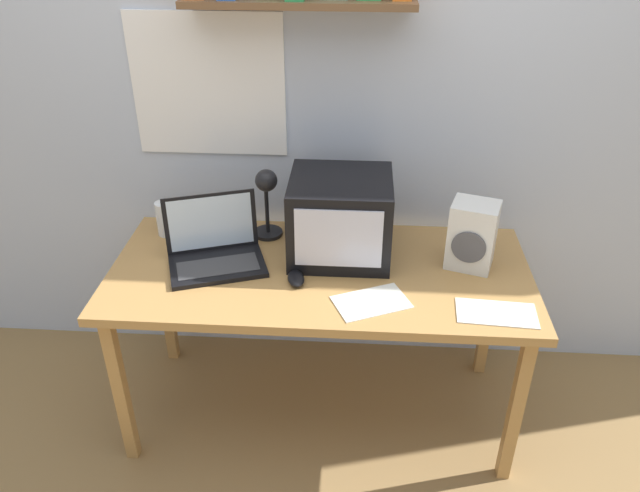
# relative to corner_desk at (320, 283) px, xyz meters

# --- Properties ---
(ground_plane) EXTENTS (12.00, 12.00, 0.00)m
(ground_plane) POSITION_rel_corner_desk_xyz_m (0.00, 0.00, -0.66)
(ground_plane) COLOR olive
(back_wall) EXTENTS (5.60, 0.24, 2.60)m
(back_wall) POSITION_rel_corner_desk_xyz_m (-0.00, 0.47, 0.65)
(back_wall) COLOR silver
(back_wall) RESTS_ON ground_plane
(corner_desk) EXTENTS (1.57, 0.72, 0.72)m
(corner_desk) POSITION_rel_corner_desk_xyz_m (0.00, 0.00, 0.00)
(corner_desk) COLOR #B18045
(corner_desk) RESTS_ON ground_plane
(crt_monitor) EXTENTS (0.38, 0.36, 0.31)m
(crt_monitor) POSITION_rel_corner_desk_xyz_m (0.07, 0.12, 0.22)
(crt_monitor) COLOR black
(crt_monitor) RESTS_ON corner_desk
(laptop) EXTENTS (0.41, 0.36, 0.24)m
(laptop) POSITION_rel_corner_desk_xyz_m (-0.40, 0.03, 0.12)
(laptop) COLOR black
(laptop) RESTS_ON corner_desk
(desk_lamp) EXTENTS (0.12, 0.15, 0.31)m
(desk_lamp) POSITION_rel_corner_desk_xyz_m (-0.22, 0.21, 0.26)
(desk_lamp) COLOR black
(desk_lamp) RESTS_ON corner_desk
(juice_glass) EXTENTS (0.07, 0.07, 0.14)m
(juice_glass) POSITION_rel_corner_desk_xyz_m (-0.64, 0.22, 0.13)
(juice_glass) COLOR white
(juice_glass) RESTS_ON corner_desk
(space_heater) EXTENTS (0.20, 0.18, 0.26)m
(space_heater) POSITION_rel_corner_desk_xyz_m (0.56, 0.07, 0.19)
(space_heater) COLOR silver
(space_heater) RESTS_ON corner_desk
(computer_mouse) EXTENTS (0.08, 0.12, 0.03)m
(computer_mouse) POSITION_rel_corner_desk_xyz_m (-0.08, -0.09, 0.08)
(computer_mouse) COLOR black
(computer_mouse) RESTS_ON corner_desk
(loose_paper_near_monitor) EXTENTS (0.29, 0.25, 0.00)m
(loose_paper_near_monitor) POSITION_rel_corner_desk_xyz_m (0.19, -0.20, 0.06)
(loose_paper_near_monitor) COLOR silver
(loose_paper_near_monitor) RESTS_ON corner_desk
(printed_handout) EXTENTS (0.28, 0.16, 0.00)m
(printed_handout) POSITION_rel_corner_desk_xyz_m (0.61, -0.23, 0.06)
(printed_handout) COLOR silver
(printed_handout) RESTS_ON corner_desk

